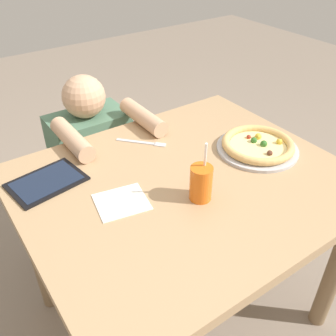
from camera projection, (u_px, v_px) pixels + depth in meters
ground_plane at (181, 310)px, 1.73m from camera, size 8.00×8.00×0.00m
dining_table at (185, 205)px, 1.36m from camera, size 1.10×0.93×0.75m
pizza_near at (258, 146)px, 1.44m from camera, size 0.31×0.31×0.04m
drink_cup_colored at (201, 183)px, 1.18m from camera, size 0.07×0.07×0.21m
paper_napkin at (121, 202)px, 1.20m from camera, size 0.18×0.17×0.00m
fork at (143, 143)px, 1.49m from camera, size 0.15×0.16×0.00m
tablet at (47, 182)px, 1.28m from camera, size 0.26×0.20×0.01m
diner_seated at (95, 172)px, 1.87m from camera, size 0.39×0.51×0.93m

